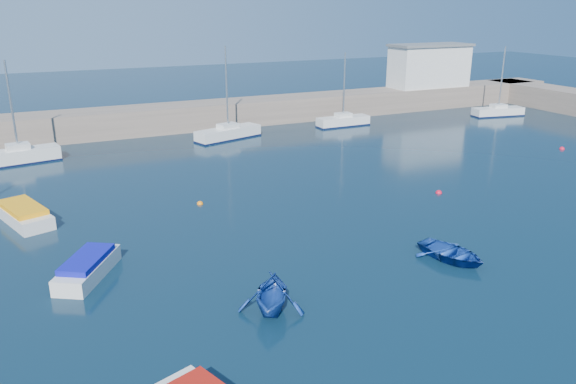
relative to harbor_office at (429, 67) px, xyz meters
name	(u,v)px	position (x,y,z in m)	size (l,w,h in m)	color
ground	(561,363)	(-30.00, -46.00, -5.10)	(220.00, 220.00, 0.00)	#0C2334
back_wall	(200,115)	(-30.00, 0.00, -3.80)	(96.00, 4.50, 2.60)	#79695C
harbor_office	(429,67)	(0.00, 0.00, 0.00)	(10.00, 4.00, 5.00)	silver
sailboat_5	(19,156)	(-47.69, -7.60, -4.43)	(6.48, 2.84, 8.41)	silver
sailboat_6	(228,133)	(-29.07, -6.40, -4.50)	(7.03, 3.87, 8.88)	silver
sailboat_7	(343,121)	(-15.74, -5.81, -4.53)	(5.91, 1.75, 7.78)	silver
sailboat_8	(498,111)	(3.82, -8.49, -4.55)	(6.32, 2.73, 8.03)	silver
motorboat_1	(88,267)	(-44.93, -31.45, -4.60)	(3.57, 4.52, 1.07)	silver
motorboat_2	(23,214)	(-47.62, -22.19, -4.59)	(3.39, 5.54, 1.08)	silver
dinghy_center	(452,253)	(-27.79, -37.37, -4.72)	(2.63, 3.68, 0.76)	#153B96
dinghy_left	(272,293)	(-38.19, -38.15, -4.23)	(2.85, 3.30, 1.74)	#153B96
buoy_1	(439,193)	(-21.30, -28.49, -5.10)	(0.45, 0.45, 0.45)	red
buoy_3	(200,204)	(-37.06, -23.64, -5.10)	(0.42, 0.42, 0.42)	orange
buoy_4	(562,149)	(-2.87, -23.18, -5.10)	(0.47, 0.47, 0.47)	red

